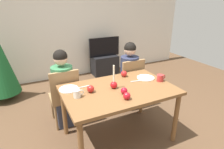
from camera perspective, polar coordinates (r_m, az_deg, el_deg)
ground_plane at (r=2.80m, az=1.90°, el=-18.23°), size 7.68×7.68×0.00m
back_wall at (r=4.63m, az=-13.65°, el=15.01°), size 6.40×0.10×2.60m
dining_table at (r=2.42m, az=2.09°, el=-6.05°), size 1.40×0.90×0.75m
chair_left at (r=2.84m, az=-14.15°, el=-5.86°), size 0.40×0.40×0.90m
chair_right at (r=3.21m, az=5.45°, el=-1.96°), size 0.40×0.40×0.90m
person_left_child at (r=2.84m, az=-14.40°, el=-4.55°), size 0.30×0.30×1.17m
person_right_child at (r=3.21m, az=5.19°, el=-0.81°), size 0.30×0.30×1.17m
tv_stand at (r=4.83m, az=-2.24°, el=2.92°), size 0.64×0.40×0.48m
tv at (r=4.70m, az=-2.33°, el=8.36°), size 0.79×0.05×0.46m
candle_centerpiece at (r=2.37m, az=0.54°, el=-2.75°), size 0.09×0.09×0.31m
plate_left at (r=2.42m, az=-12.98°, el=-4.28°), size 0.24×0.24×0.01m
plate_right at (r=2.73m, az=10.14°, el=-0.96°), size 0.25×0.25×0.01m
mug_left at (r=2.20m, az=-10.49°, el=-5.67°), size 0.13×0.08×0.09m
mug_right at (r=2.67m, az=14.41°, el=-1.00°), size 0.13×0.09×0.09m
fork_left at (r=2.45m, az=-8.80°, el=-3.74°), size 0.18×0.02×0.01m
fork_right at (r=2.61m, az=7.48°, el=-1.96°), size 0.18×0.04×0.01m
apple_near_candle at (r=2.74m, az=3.64°, el=0.23°), size 0.09×0.09×0.09m
apple_by_left_plate at (r=2.29m, az=-6.49°, el=-4.33°), size 0.09×0.09×0.09m
apple_by_right_mug at (r=2.24m, az=3.68°, el=-4.94°), size 0.08×0.08×0.08m
apple_far_edge at (r=2.13m, az=4.50°, el=-6.46°), size 0.09×0.09×0.09m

